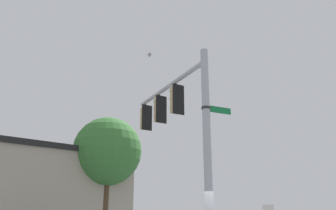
% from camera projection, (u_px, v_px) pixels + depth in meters
% --- Properties ---
extents(signal_pole, '(0.27, 0.27, 7.32)m').
position_uv_depth(signal_pole, '(208.00, 154.00, 10.83)').
color(signal_pole, '#ADB2B7').
rests_on(signal_pole, ground).
extents(mast_arm, '(0.93, 5.66, 0.18)m').
position_uv_depth(mast_arm, '(168.00, 87.00, 14.20)').
color(mast_arm, '#ADB2B7').
extents(traffic_light_nearest_pole, '(0.54, 0.49, 1.31)m').
position_uv_depth(traffic_light_nearest_pole, '(176.00, 100.00, 13.39)').
color(traffic_light_nearest_pole, black).
extents(traffic_light_mid_inner, '(0.54, 0.49, 1.31)m').
position_uv_depth(traffic_light_mid_inner, '(159.00, 110.00, 14.73)').
color(traffic_light_mid_inner, black).
extents(traffic_light_mid_outer, '(0.54, 0.49, 1.31)m').
position_uv_depth(traffic_light_mid_outer, '(145.00, 118.00, 16.07)').
color(traffic_light_mid_outer, black).
extents(street_name_sign, '(1.15, 0.31, 0.22)m').
position_uv_depth(street_name_sign, '(212.00, 109.00, 11.39)').
color(street_name_sign, '#147238').
extents(bird_flying, '(0.25, 0.39, 0.10)m').
position_uv_depth(bird_flying, '(150.00, 55.00, 16.80)').
color(bird_flying, gray).
extents(storefront_building, '(9.89, 7.58, 5.26)m').
position_uv_depth(storefront_building, '(42.00, 196.00, 19.28)').
color(storefront_building, '#A89E89').
rests_on(storefront_building, ground).
extents(tree_by_storefront, '(3.98, 3.98, 7.17)m').
position_uv_depth(tree_by_storefront, '(107.00, 152.00, 19.77)').
color(tree_by_storefront, '#4C3823').
rests_on(tree_by_storefront, ground).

